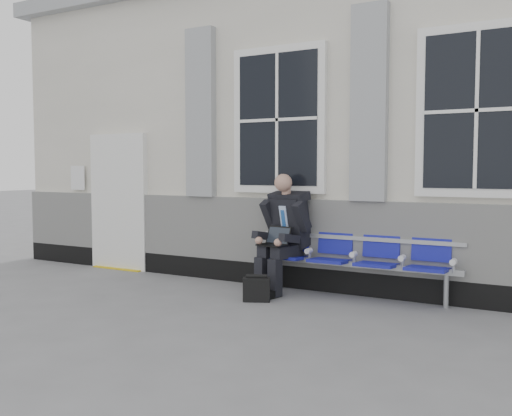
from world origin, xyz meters
The scene contains 5 objects.
ground centered at (0.00, 0.00, 0.00)m, with size 70.00×70.00×0.00m, color slate.
station_building centered at (-0.02, 3.47, 2.22)m, with size 14.40×4.40×4.49m.
bench centered at (-1.01, 1.32, 0.55)m, with size 2.60×0.47×0.91m.
businessman centered at (-1.94, 1.18, 0.82)m, with size 0.68×0.91×1.53m.
briefcase centered at (-1.98, 0.53, 0.15)m, with size 0.35×0.26×0.33m.
Camera 1 is at (1.32, -5.39, 1.60)m, focal length 40.00 mm.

